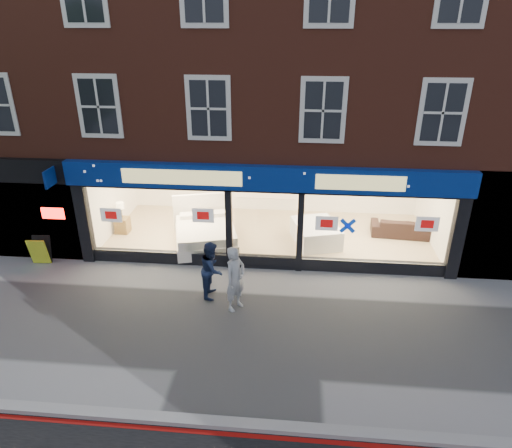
# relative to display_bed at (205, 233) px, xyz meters

# --- Properties ---
(ground) EXTENTS (120.00, 120.00, 0.00)m
(ground) POSITION_rel_display_bed_xyz_m (2.06, -4.35, -0.48)
(ground) COLOR gray
(ground) RESTS_ON ground
(kerb_line) EXTENTS (60.00, 0.10, 0.01)m
(kerb_line) POSITION_rel_display_bed_xyz_m (2.06, -7.45, -0.47)
(kerb_line) COLOR #8C0A07
(kerb_line) RESTS_ON ground
(kerb_stone) EXTENTS (60.00, 0.25, 0.12)m
(kerb_stone) POSITION_rel_display_bed_xyz_m (2.06, -7.25, -0.42)
(kerb_stone) COLOR gray
(kerb_stone) RESTS_ON ground
(showroom_floor) EXTENTS (11.00, 4.50, 0.10)m
(showroom_floor) POSITION_rel_display_bed_xyz_m (2.06, 0.90, -0.43)
(showroom_floor) COLOR tan
(showroom_floor) RESTS_ON ground
(building) EXTENTS (19.00, 8.26, 10.30)m
(building) POSITION_rel_display_bed_xyz_m (2.04, 2.58, 6.20)
(building) COLOR brown
(building) RESTS_ON ground
(display_bed) EXTENTS (2.53, 2.82, 1.35)m
(display_bed) POSITION_rel_display_bed_xyz_m (0.00, 0.00, 0.00)
(display_bed) COLOR white
(display_bed) RESTS_ON showroom_floor
(bedside_table) EXTENTS (0.46, 0.46, 0.55)m
(bedside_table) POSITION_rel_display_bed_xyz_m (-3.04, 0.54, -0.10)
(bedside_table) COLOR brown
(bedside_table) RESTS_ON showroom_floor
(mattress_stack) EXTENTS (1.75, 1.99, 0.66)m
(mattress_stack) POSITION_rel_display_bed_xyz_m (3.66, 0.39, -0.04)
(mattress_stack) COLOR white
(mattress_stack) RESTS_ON showroom_floor
(sofa) EXTENTS (2.19, 1.00, 0.62)m
(sofa) POSITION_rel_display_bed_xyz_m (6.66, 1.20, -0.06)
(sofa) COLOR black
(sofa) RESTS_ON showroom_floor
(a_board) EXTENTS (0.60, 0.41, 0.88)m
(a_board) POSITION_rel_display_bed_xyz_m (-4.84, -1.65, -0.03)
(a_board) COLOR #CBD726
(a_board) RESTS_ON ground
(pedestrian_grey) EXTENTS (0.71, 0.77, 1.77)m
(pedestrian_grey) POSITION_rel_display_bed_xyz_m (1.48, -3.45, 0.41)
(pedestrian_grey) COLOR #A5A7AC
(pedestrian_grey) RESTS_ON ground
(pedestrian_blue) EXTENTS (0.61, 0.78, 1.61)m
(pedestrian_blue) POSITION_rel_display_bed_xyz_m (0.77, -2.89, 0.33)
(pedestrian_blue) COLOR #182445
(pedestrian_blue) RESTS_ON ground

